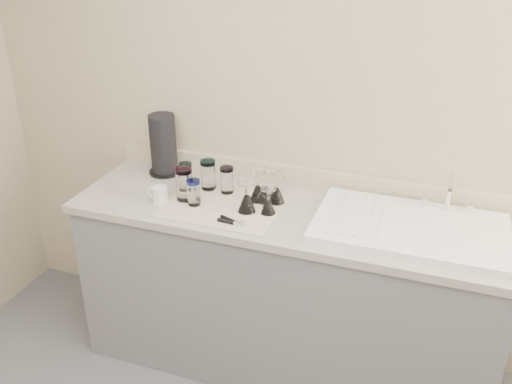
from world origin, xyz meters
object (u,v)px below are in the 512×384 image
at_px(tumbler_cyan, 208,175).
at_px(tumbler_blue, 194,192).
at_px(tumbler_magenta, 184,184).
at_px(white_mug, 160,194).
at_px(goblet_back_right, 276,193).
at_px(tumbler_purple, 227,180).
at_px(sink_unit, 410,227).
at_px(goblet_back_left, 258,191).
at_px(tumbler_teal, 186,175).
at_px(can_opener, 232,222).
at_px(paper_towel_roll, 163,145).
at_px(goblet_front_right, 268,205).
at_px(goblet_front_left, 247,201).
at_px(goblet_extra, 265,191).

xyz_separation_m(tumbler_cyan, tumbler_blue, (0.01, -0.18, -0.01)).
height_order(tumbler_magenta, white_mug, tumbler_magenta).
distance_m(goblet_back_right, white_mug, 0.56).
bearing_deg(tumbler_purple, white_mug, -144.94).
height_order(tumbler_purple, tumbler_blue, tumbler_purple).
relative_size(sink_unit, goblet_back_left, 5.63).
relative_size(sink_unit, tumbler_teal, 6.27).
bearing_deg(can_opener, tumbler_cyan, 129.74).
bearing_deg(tumbler_cyan, tumbler_blue, -87.97).
bearing_deg(tumbler_blue, can_opener, -24.82).
distance_m(tumbler_cyan, tumbler_magenta, 0.16).
height_order(sink_unit, paper_towel_roll, paper_towel_roll).
bearing_deg(goblet_back_right, goblet_front_right, -91.09).
distance_m(goblet_back_left, goblet_front_left, 0.12).
bearing_deg(white_mug, can_opener, -12.99).
height_order(sink_unit, goblet_extra, sink_unit).
bearing_deg(can_opener, goblet_front_left, 81.03).
relative_size(tumbler_cyan, goblet_back_left, 1.03).
height_order(goblet_back_left, can_opener, goblet_back_left).
distance_m(tumbler_purple, tumbler_blue, 0.20).
bearing_deg(can_opener, tumbler_magenta, 154.55).
relative_size(tumbler_magenta, goblet_extra, 1.04).
bearing_deg(goblet_back_left, tumbler_teal, 177.84).
bearing_deg(sink_unit, paper_towel_roll, 171.46).
height_order(sink_unit, white_mug, sink_unit).
height_order(sink_unit, goblet_front_left, sink_unit).
height_order(goblet_back_left, white_mug, goblet_back_left).
relative_size(goblet_back_left, goblet_front_right, 1.14).
height_order(goblet_front_right, white_mug, goblet_front_right).
distance_m(tumbler_cyan, white_mug, 0.26).
relative_size(goblet_back_right, white_mug, 1.36).
bearing_deg(tumbler_magenta, goblet_extra, 17.20).
xyz_separation_m(goblet_back_right, goblet_front_left, (-0.10, -0.13, 0.00)).
height_order(tumbler_purple, goblet_front_right, tumbler_purple).
relative_size(tumbler_teal, goblet_back_right, 0.91).
bearing_deg(sink_unit, goblet_back_right, 175.09).
relative_size(goblet_back_left, goblet_extra, 0.93).
relative_size(tumbler_cyan, goblet_back_right, 1.05).
xyz_separation_m(sink_unit, tumbler_cyan, (-0.99, 0.08, 0.07)).
distance_m(sink_unit, goblet_back_left, 0.72).
distance_m(tumbler_magenta, goblet_extra, 0.39).
bearing_deg(tumbler_teal, can_opener, -37.01).
bearing_deg(goblet_back_right, tumbler_blue, -156.49).
bearing_deg(sink_unit, tumbler_teal, 177.09).
bearing_deg(sink_unit, tumbler_magenta, -176.34).
relative_size(tumbler_purple, paper_towel_roll, 0.42).
height_order(tumbler_magenta, tumbler_blue, tumbler_magenta).
relative_size(tumbler_blue, goblet_extra, 0.81).
height_order(tumbler_teal, can_opener, tumbler_teal).
xyz_separation_m(can_opener, white_mug, (-0.41, 0.09, 0.02)).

